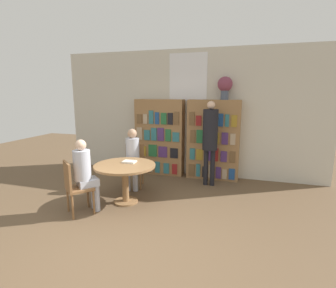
% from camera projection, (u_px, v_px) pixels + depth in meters
% --- Properties ---
extents(ground_plane, '(16.00, 16.00, 0.00)m').
position_uv_depth(ground_plane, '(124.00, 253.00, 3.32)').
color(ground_plane, brown).
extents(wall_back, '(6.40, 0.07, 3.00)m').
position_uv_depth(wall_back, '(188.00, 113.00, 6.32)').
color(wall_back, beige).
rests_on(wall_back, ground_plane).
extents(bookshelf_left, '(1.19, 0.34, 1.84)m').
position_uv_depth(bookshelf_left, '(160.00, 137.00, 6.44)').
color(bookshelf_left, olive).
rests_on(bookshelf_left, ground_plane).
extents(bookshelf_right, '(1.19, 0.34, 1.84)m').
position_uv_depth(bookshelf_right, '(213.00, 140.00, 6.06)').
color(bookshelf_right, olive).
rests_on(bookshelf_right, ground_plane).
extents(flower_vase, '(0.33, 0.33, 0.51)m').
position_uv_depth(flower_vase, '(225.00, 86.00, 5.77)').
color(flower_vase, '#475166').
rests_on(flower_vase, bookshelf_right).
extents(reading_table, '(1.11, 1.11, 0.72)m').
position_uv_depth(reading_table, '(125.00, 172.00, 4.75)').
color(reading_table, olive).
rests_on(reading_table, ground_plane).
extents(chair_near_camera, '(0.56, 0.56, 0.91)m').
position_uv_depth(chair_near_camera, '(75.00, 185.00, 4.29)').
color(chair_near_camera, brown).
rests_on(chair_near_camera, ground_plane).
extents(chair_left_side, '(0.48, 0.48, 0.91)m').
position_uv_depth(chair_left_side, '(134.00, 163.00, 5.64)').
color(chair_left_side, brown).
rests_on(chair_left_side, ground_plane).
extents(seated_reader_left, '(0.35, 0.41, 1.27)m').
position_uv_depth(seated_reader_left, '(132.00, 155.00, 5.43)').
color(seated_reader_left, '#B2B7C6').
rests_on(seated_reader_left, ground_plane).
extents(seated_reader_right, '(0.42, 0.42, 1.25)m').
position_uv_depth(seated_reader_right, '(85.00, 171.00, 4.35)').
color(seated_reader_right, '#B2B7C6').
rests_on(seated_reader_right, ground_plane).
extents(librarian_standing, '(0.32, 0.59, 1.83)m').
position_uv_depth(librarian_standing, '(210.00, 134.00, 5.55)').
color(librarian_standing, black).
rests_on(librarian_standing, ground_plane).
extents(open_book_on_table, '(0.24, 0.18, 0.03)m').
position_uv_depth(open_book_on_table, '(129.00, 162.00, 4.87)').
color(open_book_on_table, silver).
rests_on(open_book_on_table, reading_table).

